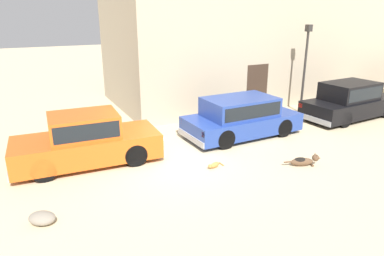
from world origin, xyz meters
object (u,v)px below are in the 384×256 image
parked_sedan_second (241,116)px  street_lamp (306,58)px  parked_sedan_nearest (86,139)px  stray_cat (214,165)px  stray_dog_spotted (304,161)px  parked_sedan_third (350,100)px

parked_sedan_second → street_lamp: street_lamp is taller
parked_sedan_nearest → parked_sedan_second: bearing=3.0°
parked_sedan_second → street_lamp: size_ratio=1.15×
parked_sedan_nearest → stray_cat: size_ratio=8.01×
stray_dog_spotted → street_lamp: bearing=68.4°
parked_sedan_nearest → stray_dog_spotted: bearing=-25.4°
street_lamp → parked_sedan_nearest: bearing=-172.1°
stray_dog_spotted → street_lamp: 6.29m
parked_sedan_second → parked_sedan_third: (5.34, -0.20, 0.02)m
street_lamp → stray_cat: bearing=-152.5°
stray_cat → street_lamp: size_ratio=0.14×
parked_sedan_third → parked_sedan_second: bearing=174.4°
stray_dog_spotted → stray_cat: (-2.41, 1.05, -0.07)m
parked_sedan_third → stray_dog_spotted: (-5.16, -2.82, -0.61)m
parked_sedan_third → stray_dog_spotted: parked_sedan_third is taller
parked_sedan_nearest → stray_cat: 3.80m
parked_sedan_third → stray_cat: size_ratio=8.57×
parked_sedan_second → street_lamp: bearing=16.4°
parked_sedan_third → street_lamp: bearing=125.1°
parked_sedan_third → street_lamp: 2.57m
parked_sedan_third → stray_dog_spotted: bearing=-154.8°
parked_sedan_nearest → stray_dog_spotted: size_ratio=4.09×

